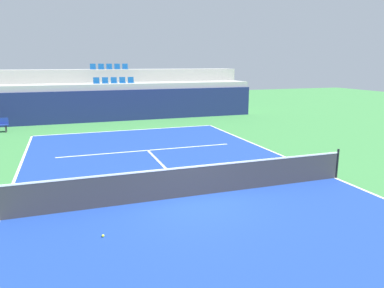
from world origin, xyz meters
TOP-DOWN VIEW (x-y plane):
  - ground_plane at (0.00, 0.00)m, footprint 80.00×80.00m
  - court_surface at (0.00, 0.00)m, footprint 11.00×24.00m
  - baseline_far at (0.00, 11.95)m, footprint 11.00×0.10m
  - sideline_right at (5.45, 0.00)m, footprint 0.10×24.00m
  - service_line_far at (0.00, 6.40)m, footprint 8.26×0.10m
  - centre_service_line at (0.00, 3.20)m, footprint 0.10×6.40m
  - back_wall at (0.00, 15.94)m, footprint 20.72×0.30m
  - stands_tier_lower at (0.00, 17.29)m, footprint 20.72×2.40m
  - stands_tier_upper at (0.00, 19.69)m, footprint 20.72×2.40m
  - seating_row_lower at (0.00, 17.39)m, footprint 2.95×0.44m
  - seating_row_upper at (0.00, 19.79)m, footprint 2.95×0.44m
  - tennis_net at (0.00, 0.00)m, footprint 11.08×0.08m
  - tennis_ball_1 at (-2.94, -1.87)m, footprint 0.07×0.07m

SIDE VIEW (x-z plane):
  - ground_plane at x=0.00m, z-range 0.00..0.00m
  - court_surface at x=0.00m, z-range 0.00..0.01m
  - baseline_far at x=0.00m, z-range 0.01..0.01m
  - sideline_right at x=5.45m, z-range 0.01..0.01m
  - service_line_far at x=0.00m, z-range 0.01..0.01m
  - centre_service_line at x=0.00m, z-range 0.01..0.01m
  - tennis_ball_1 at x=-2.94m, z-range 0.01..0.08m
  - tennis_net at x=0.00m, z-range -0.03..1.04m
  - back_wall at x=0.00m, z-range 0.00..2.19m
  - stands_tier_lower at x=0.00m, z-range 0.00..2.60m
  - stands_tier_upper at x=0.00m, z-range 0.00..3.57m
  - seating_row_lower at x=0.00m, z-range 2.51..2.95m
  - seating_row_upper at x=0.00m, z-range 3.48..3.92m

